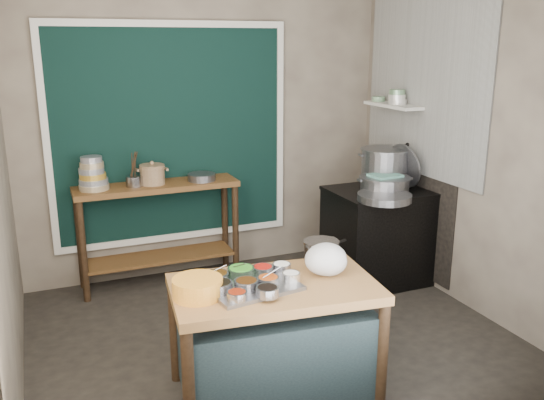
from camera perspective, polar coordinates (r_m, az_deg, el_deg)
name	(u,v)px	position (r m, az deg, el deg)	size (l,w,h in m)	color
floor	(267,333)	(4.59, -0.46, -13.06)	(3.50, 3.00, 0.02)	#2B2621
back_wall	(207,127)	(5.52, -6.47, 7.22)	(3.50, 0.02, 2.80)	gray
right_wall	(464,139)	(5.03, 18.50, 5.73)	(0.02, 3.00, 2.80)	gray
curtain_panel	(172,135)	(5.40, -9.92, 6.37)	(2.10, 0.02, 1.90)	black
curtain_frame	(172,135)	(5.39, -9.90, 6.36)	(2.22, 0.03, 2.02)	beige
tile_panel	(424,80)	(5.39, 14.85, 11.44)	(0.02, 1.70, 1.70)	#B2B2AA
soot_patch	(410,201)	(5.66, 13.48, -0.15)	(0.01, 1.30, 1.30)	black
wall_shelf	(393,105)	(5.59, 11.93, 9.17)	(0.22, 0.70, 0.03)	beige
prep_table	(274,340)	(3.71, 0.24, -13.66)	(1.25, 0.72, 0.75)	#916034
back_counter	(159,234)	(5.39, -11.11, -3.31)	(1.45, 0.40, 0.95)	brown
stove_block	(379,237)	(5.45, 10.58, -3.62)	(0.90, 0.68, 0.85)	black
stove_top	(382,191)	(5.32, 10.82, 0.86)	(0.92, 0.69, 0.03)	black
condiment_tray	(252,287)	(3.49, -1.96, -8.57)	(0.53, 0.38, 0.02)	gray
condiment_bowls	(249,280)	(3.48, -2.32, -7.91)	(0.59, 0.46, 0.07)	gray
yellow_basin	(198,288)	(3.39, -7.38, -8.60)	(0.29, 0.29, 0.11)	orange
saucepan	(321,250)	(3.91, 4.90, -5.01)	(0.25, 0.25, 0.14)	gray
plastic_bag_a	(326,259)	(3.67, 5.34, -5.85)	(0.27, 0.23, 0.21)	white
plastic_bag_b	(329,262)	(3.66, 5.68, -6.12)	(0.24, 0.20, 0.18)	white
bowl_stack	(92,175)	(5.16, -17.37, 2.36)	(0.26, 0.26, 0.29)	tan
utensil_cup	(135,181)	(5.19, -13.45, 1.84)	(0.16, 0.16, 0.09)	gray
ceramic_crock	(152,176)	(5.22, -11.76, 2.38)	(0.23, 0.23, 0.16)	#866949
wide_bowl	(202,177)	(5.30, -6.99, 2.27)	(0.25, 0.25, 0.06)	gray
stock_pot	(384,168)	(5.40, 11.07, 3.16)	(0.46, 0.46, 0.36)	gray
pot_lid	(404,166)	(5.40, 12.97, 3.33)	(0.42, 0.42, 0.02)	gray
steamer	(385,185)	(5.18, 11.10, 1.48)	(0.46, 0.46, 0.15)	gray
green_cloth	(385,176)	(5.16, 11.15, 2.40)	(0.26, 0.20, 0.02)	#599489
shallow_pan	(384,197)	(4.95, 11.08, 0.27)	(0.46, 0.46, 0.06)	gray
shelf_bowl_stack	(397,97)	(5.54, 12.31, 9.90)	(0.17, 0.17, 0.14)	silver
shelf_bowl_green	(379,99)	(5.80, 10.52, 9.82)	(0.12, 0.12, 0.04)	gray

